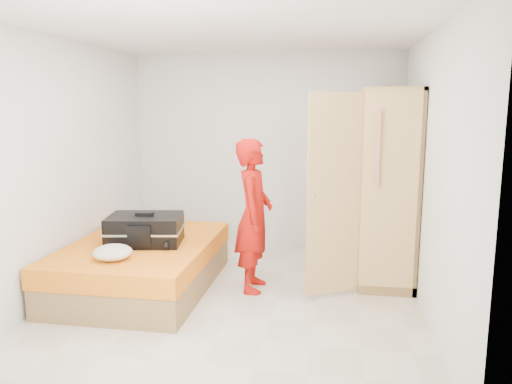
% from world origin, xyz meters
% --- Properties ---
extents(room, '(4.00, 4.02, 2.60)m').
position_xyz_m(room, '(0.00, 0.00, 1.30)').
color(room, beige).
rests_on(room, ground).
extents(bed, '(1.42, 2.02, 0.50)m').
position_xyz_m(bed, '(-1.05, 0.13, 0.25)').
color(bed, olive).
rests_on(bed, ground).
extents(wardrobe, '(1.11, 1.45, 2.10)m').
position_xyz_m(wardrobe, '(1.45, 0.84, 1.00)').
color(wardrobe, '#E0B86D').
rests_on(wardrobe, ground).
extents(person, '(0.40, 0.59, 1.59)m').
position_xyz_m(person, '(0.12, 0.29, 0.80)').
color(person, '#BA130B').
rests_on(person, ground).
extents(suitcase, '(0.84, 0.68, 0.33)m').
position_xyz_m(suitcase, '(-0.99, 0.10, 0.65)').
color(suitcase, black).
rests_on(suitcase, bed).
extents(round_cushion, '(0.36, 0.36, 0.14)m').
position_xyz_m(round_cushion, '(-1.08, -0.48, 0.57)').
color(round_cushion, silver).
rests_on(round_cushion, bed).
extents(pillow, '(0.57, 0.33, 0.10)m').
position_xyz_m(pillow, '(-1.15, 0.98, 0.55)').
color(pillow, silver).
rests_on(pillow, bed).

